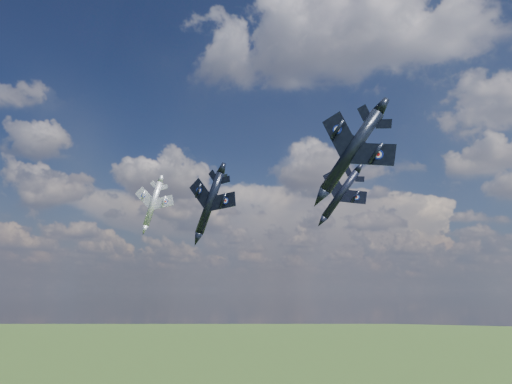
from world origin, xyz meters
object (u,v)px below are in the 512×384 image
(jet_right_navy, at_px, (351,151))
(jet_high_navy, at_px, (341,194))
(jet_left_silver, at_px, (153,204))
(jet_lead_navy, at_px, (210,203))

(jet_right_navy, xyz_separation_m, jet_high_navy, (-9.47, 46.54, 3.89))
(jet_right_navy, xyz_separation_m, jet_left_silver, (-44.94, 29.96, 1.23))
(jet_lead_navy, relative_size, jet_left_silver, 1.23)
(jet_lead_navy, xyz_separation_m, jet_right_navy, (28.59, -22.29, 0.80))
(jet_high_navy, xyz_separation_m, jet_left_silver, (-35.46, -16.58, -2.66))
(jet_lead_navy, relative_size, jet_right_navy, 1.03)
(jet_lead_navy, xyz_separation_m, jet_left_silver, (-16.35, 7.67, 2.03))
(jet_right_navy, relative_size, jet_high_navy, 0.94)
(jet_left_silver, bearing_deg, jet_lead_navy, -32.21)
(jet_lead_navy, bearing_deg, jet_right_navy, -27.53)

